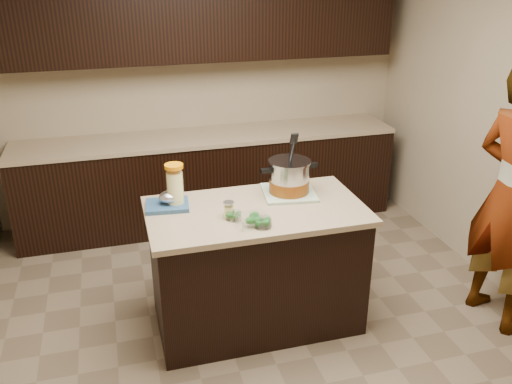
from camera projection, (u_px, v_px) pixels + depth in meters
ground_plane at (256, 319)px, 3.98m from camera, size 4.00×4.00×0.00m
room_shell at (256, 88)px, 3.30m from camera, size 4.04×4.04×2.72m
back_cabinets at (207, 129)px, 5.14m from camera, size 3.60×0.63×2.33m
island at (256, 266)px, 3.80m from camera, size 1.46×0.81×0.90m
dish_towel at (289, 193)px, 3.84m from camera, size 0.41×0.41×0.02m
stock_pot at (289, 179)px, 3.79m from camera, size 0.42×0.31×0.42m
lemonade_pitcher at (175, 188)px, 3.59m from camera, size 0.16×0.16×0.30m
mason_jar at (229, 210)px, 3.48m from camera, size 0.08×0.08×0.11m
broccoli_tub_left at (234, 216)px, 3.47m from camera, size 0.12×0.12×0.05m
broccoli_tub_right at (263, 223)px, 3.37m from camera, size 0.13×0.13×0.06m
broccoli_tub_rect at (253, 220)px, 3.39m from camera, size 0.20×0.16×0.07m
blue_tray at (168, 202)px, 3.62m from camera, size 0.30×0.25×0.11m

